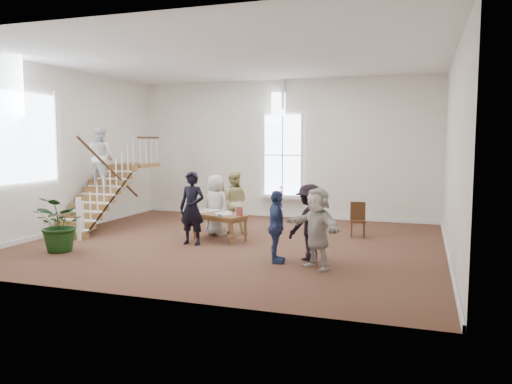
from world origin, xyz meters
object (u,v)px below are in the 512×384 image
(library_table, at_px, (219,217))
(elderly_woman, at_px, (216,205))
(woman_cluster_a, at_px, (276,227))
(person_yellow, at_px, (233,202))
(side_chair, at_px, (358,218))
(floor_plant, at_px, (61,224))
(woman_cluster_c, at_px, (317,228))
(police_officer, at_px, (192,208))
(woman_cluster_b, at_px, (309,222))

(library_table, height_order, elderly_woman, elderly_woman)
(elderly_woman, distance_m, woman_cluster_a, 3.33)
(person_yellow, height_order, side_chair, person_yellow)
(library_table, height_order, side_chair, side_chair)
(floor_plant, bearing_deg, woman_cluster_c, 3.70)
(elderly_woman, bearing_deg, library_table, 135.10)
(person_yellow, xyz_separation_m, side_chair, (3.32, 0.52, -0.35))
(elderly_woman, relative_size, woman_cluster_c, 1.00)
(library_table, bearing_deg, woman_cluster_a, -21.48)
(person_yellow, distance_m, side_chair, 3.38)
(woman_cluster_a, bearing_deg, person_yellow, 24.78)
(police_officer, relative_size, side_chair, 1.95)
(woman_cluster_a, bearing_deg, side_chair, -31.51)
(side_chair, bearing_deg, woman_cluster_c, -104.87)
(police_officer, distance_m, woman_cluster_b, 3.13)
(police_officer, bearing_deg, woman_cluster_c, -18.14)
(police_officer, relative_size, woman_cluster_c, 1.09)
(woman_cluster_c, bearing_deg, floor_plant, -138.48)
(side_chair, bearing_deg, woman_cluster_a, -119.59)
(side_chair, bearing_deg, person_yellow, 179.86)
(woman_cluster_a, bearing_deg, floor_plant, 85.64)
(floor_plant, bearing_deg, side_chair, 32.51)
(woman_cluster_b, distance_m, woman_cluster_c, 0.72)
(police_officer, height_order, woman_cluster_c, police_officer)
(person_yellow, bearing_deg, woman_cluster_c, 123.88)
(woman_cluster_b, distance_m, floor_plant, 5.64)
(woman_cluster_a, relative_size, woman_cluster_c, 0.93)
(floor_plant, bearing_deg, woman_cluster_b, 10.51)
(police_officer, bearing_deg, side_chair, 34.49)
(person_yellow, height_order, floor_plant, person_yellow)
(elderly_woman, height_order, woman_cluster_c, woman_cluster_c)
(library_table, distance_m, police_officer, 0.83)
(library_table, relative_size, person_yellow, 0.95)
(woman_cluster_b, height_order, floor_plant, woman_cluster_b)
(police_officer, xyz_separation_m, side_chair, (3.72, 2.27, -0.39))
(library_table, distance_m, side_chair, 3.67)
(woman_cluster_b, xyz_separation_m, floor_plant, (-5.54, -1.03, -0.17))
(woman_cluster_b, xyz_separation_m, woman_cluster_c, (0.30, -0.65, 0.01))
(library_table, distance_m, floor_plant, 3.73)
(person_yellow, bearing_deg, library_table, 81.55)
(woman_cluster_c, distance_m, floor_plant, 5.86)
(woman_cluster_c, xyz_separation_m, floor_plant, (-5.84, -0.38, -0.17))
(library_table, height_order, woman_cluster_a, woman_cluster_a)
(elderly_woman, height_order, floor_plant, elderly_woman)
(library_table, bearing_deg, person_yellow, 111.14)
(police_officer, bearing_deg, library_table, 59.22)
(library_table, bearing_deg, woman_cluster_c, -14.33)
(police_officer, distance_m, woman_cluster_a, 2.70)
(woman_cluster_c, relative_size, floor_plant, 1.27)
(person_yellow, xyz_separation_m, woman_cluster_b, (2.66, -2.40, -0.05))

